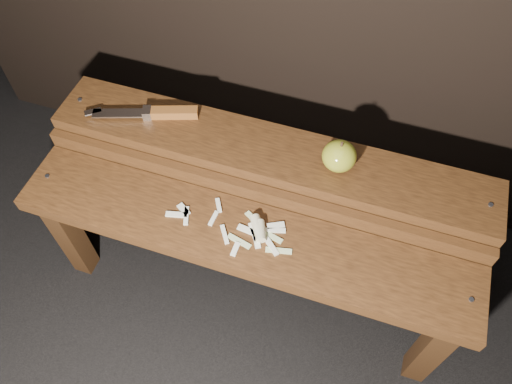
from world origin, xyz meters
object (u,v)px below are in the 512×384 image
(bench_front_tier, at_px, (241,249))
(apple, at_px, (339,156))
(bench_rear_tier, at_px, (268,170))
(knife, at_px, (160,113))

(bench_front_tier, relative_size, apple, 13.28)
(apple, bearing_deg, bench_rear_tier, -178.64)
(apple, bearing_deg, knife, 178.25)
(bench_front_tier, xyz_separation_m, knife, (-0.32, 0.25, 0.16))
(bench_front_tier, bearing_deg, apple, 51.86)
(apple, height_order, knife, apple)
(bench_front_tier, xyz_separation_m, apple, (0.18, 0.23, 0.19))
(bench_front_tier, distance_m, bench_rear_tier, 0.23)
(bench_front_tier, bearing_deg, knife, 142.20)
(bench_rear_tier, xyz_separation_m, knife, (-0.32, 0.02, 0.10))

